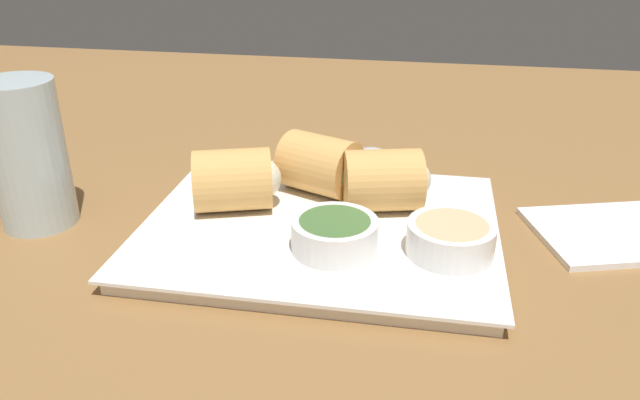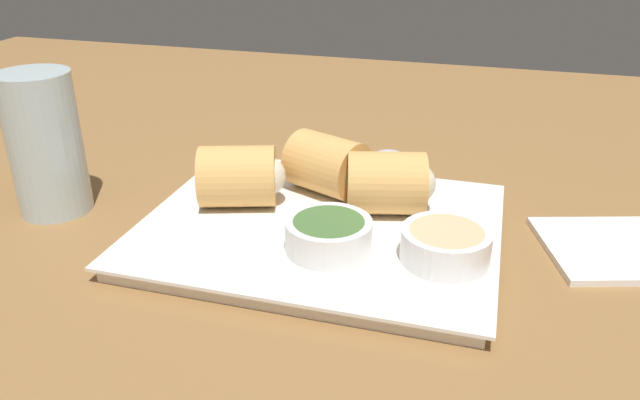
{
  "view_description": "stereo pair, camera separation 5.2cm",
  "coord_description": "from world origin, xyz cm",
  "views": [
    {
      "loc": [
        -9.81,
        48.56,
        29.28
      ],
      "look_at": [
        -1.21,
        0.27,
        5.78
      ],
      "focal_mm": 35.0,
      "sensor_mm": 36.0,
      "label": 1
    },
    {
      "loc": [
        -14.83,
        47.39,
        29.28
      ],
      "look_at": [
        -1.21,
        0.27,
        5.78
      ],
      "focal_mm": 35.0,
      "sensor_mm": 36.0,
      "label": 2
    }
  ],
  "objects": [
    {
      "name": "table_surface",
      "position": [
        0.0,
        0.0,
        1.0
      ],
      "size": [
        180.0,
        140.0,
        2.0
      ],
      "color": "olive",
      "rests_on": "ground"
    },
    {
      "name": "dipping_bowl_far",
      "position": [
        -12.47,
        3.61,
        4.95
      ],
      "size": [
        7.1,
        7.1,
        2.66
      ],
      "color": "white",
      "rests_on": "serving_plate"
    },
    {
      "name": "drinking_glass",
      "position": [
        25.19,
        1.79,
        8.79
      ],
      "size": [
        6.75,
        6.75,
        13.59
      ],
      "color": "silver",
      "rests_on": "table_surface"
    },
    {
      "name": "roll_back_left",
      "position": [
        -0.43,
        -6.2,
        6.35
      ],
      "size": [
        8.62,
        7.95,
        5.69
      ],
      "color": "#DBA356",
      "rests_on": "serving_plate"
    },
    {
      "name": "serving_plate",
      "position": [
        -1.21,
        0.27,
        2.76
      ],
      "size": [
        31.13,
        25.23,
        1.5
      ],
      "color": "white",
      "rests_on": "table_surface"
    },
    {
      "name": "spoon",
      "position": [
        -1.56,
        -18.97,
        2.54
      ],
      "size": [
        18.45,
        8.16,
        1.23
      ],
      "color": "silver",
      "rests_on": "table_surface"
    },
    {
      "name": "napkin",
      "position": [
        -26.78,
        -4.57,
        2.3
      ],
      "size": [
        15.37,
        14.09,
        0.6
      ],
      "color": "white",
      "rests_on": "table_surface"
    },
    {
      "name": "roll_front_right",
      "position": [
        -6.77,
        -3.76,
        6.35
      ],
      "size": [
        8.46,
        7.22,
        5.69
      ],
      "color": "#DBA356",
      "rests_on": "serving_plate"
    },
    {
      "name": "dipping_bowl_near",
      "position": [
        -3.19,
        4.6,
        4.95
      ],
      "size": [
        7.1,
        7.1,
        2.66
      ],
      "color": "white",
      "rests_on": "serving_plate"
    },
    {
      "name": "roll_front_left",
      "position": [
        6.73,
        -1.47,
        6.35
      ],
      "size": [
        8.52,
        7.55,
        5.69
      ],
      "color": "#DBA356",
      "rests_on": "serving_plate"
    }
  ]
}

